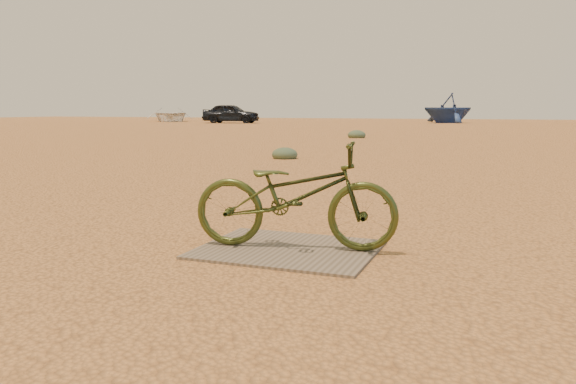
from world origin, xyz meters
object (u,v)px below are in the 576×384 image
(plywood_board, at_px, (288,249))
(bicycle, at_px, (295,195))
(boat_near_left, at_px, (170,114))
(boat_far_left, at_px, (448,108))
(car, at_px, (231,113))

(plywood_board, height_order, bicycle, bicycle)
(plywood_board, height_order, boat_near_left, boat_near_left)
(boat_near_left, xyz_separation_m, boat_far_left, (23.72, 3.35, 0.58))
(plywood_board, relative_size, boat_far_left, 0.31)
(bicycle, bearing_deg, plywood_board, 109.61)
(boat_near_left, bearing_deg, boat_far_left, -26.84)
(plywood_board, xyz_separation_m, boat_near_left, (-26.54, 39.29, 0.60))
(bicycle, relative_size, car, 0.36)
(car, relative_size, boat_far_left, 0.99)
(car, bearing_deg, boat_far_left, -77.97)
(car, height_order, boat_far_left, boat_far_left)
(boat_far_left, bearing_deg, bicycle, -40.43)
(plywood_board, xyz_separation_m, car, (-18.88, 36.19, 0.75))
(plywood_board, xyz_separation_m, boat_far_left, (-2.83, 42.64, 1.18))
(plywood_board, distance_m, bicycle, 0.44)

